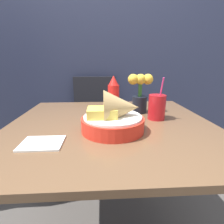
# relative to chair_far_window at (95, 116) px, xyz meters

# --- Properties ---
(wall_window) EXTENTS (7.00, 0.06, 2.60)m
(wall_window) POSITION_rel_chair_far_window_xyz_m (0.11, 0.20, 0.77)
(wall_window) COLOR #2D334C
(wall_window) RESTS_ON ground_plane
(dining_table) EXTENTS (0.94, 0.89, 0.75)m
(dining_table) POSITION_rel_chair_far_window_xyz_m (0.11, -0.82, 0.11)
(dining_table) COLOR brown
(dining_table) RESTS_ON ground_plane
(chair_far_window) EXTENTS (0.40, 0.40, 0.89)m
(chair_far_window) POSITION_rel_chair_far_window_xyz_m (0.00, 0.00, 0.00)
(chair_far_window) COLOR black
(chair_far_window) RESTS_ON ground_plane
(food_basket) EXTENTS (0.26, 0.26, 0.17)m
(food_basket) POSITION_rel_chair_far_window_xyz_m (0.12, -0.92, 0.28)
(food_basket) COLOR red
(food_basket) RESTS_ON dining_table
(ketchup_bottle) EXTENTS (0.06, 0.06, 0.21)m
(ketchup_bottle) POSITION_rel_chair_far_window_xyz_m (0.12, -0.72, 0.32)
(ketchup_bottle) COLOR red
(ketchup_bottle) RESTS_ON dining_table
(drink_cup) EXTENTS (0.08, 0.08, 0.21)m
(drink_cup) POSITION_rel_chair_far_window_xyz_m (0.33, -0.78, 0.28)
(drink_cup) COLOR red
(drink_cup) RESTS_ON dining_table
(flower_vase) EXTENTS (0.14, 0.08, 0.21)m
(flower_vase) POSITION_rel_chair_far_window_xyz_m (0.27, -0.65, 0.33)
(flower_vase) COLOR black
(flower_vase) RESTS_ON dining_table
(napkin) EXTENTS (0.14, 0.11, 0.01)m
(napkin) POSITION_rel_chair_far_window_xyz_m (-0.14, -1.02, 0.22)
(napkin) COLOR white
(napkin) RESTS_ON dining_table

